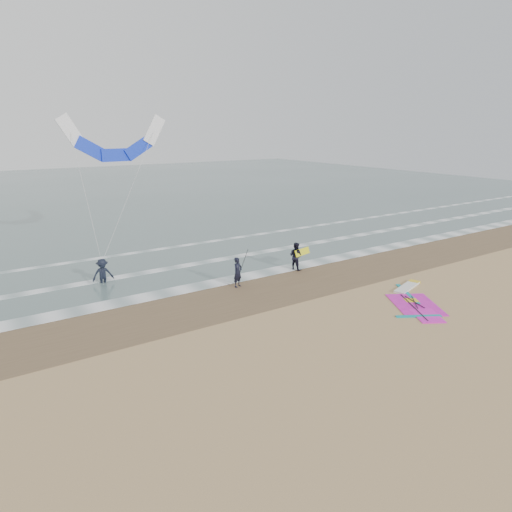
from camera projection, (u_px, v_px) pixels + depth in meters
ground at (357, 328)px, 18.98m from camera, size 120.00×120.00×0.00m
sea_water at (81, 193)px, 57.55m from camera, size 120.00×80.00×0.02m
wet_sand_band at (274, 287)px, 23.80m from camera, size 120.00×5.00×0.01m
foam_waterline at (231, 266)px, 27.36m from camera, size 120.00×9.15×0.02m
windsurf_rig at (414, 300)px, 21.99m from camera, size 4.75×4.50×0.11m
person_standing at (238, 272)px, 23.63m from camera, size 0.68×0.57×1.59m
person_walking at (296, 256)px, 26.50m from camera, size 0.86×0.96×1.64m
person_wading at (102, 268)px, 24.13m from camera, size 1.14×0.69×1.71m
held_pole at (243, 265)px, 23.69m from camera, size 0.17×0.86×1.82m
carried_kiteboard at (302, 252)px, 26.57m from camera, size 1.30×0.51×0.39m
surf_kite at (115, 143)px, 26.66m from camera, size 6.40×3.88×7.69m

